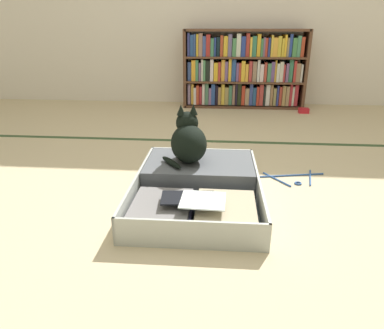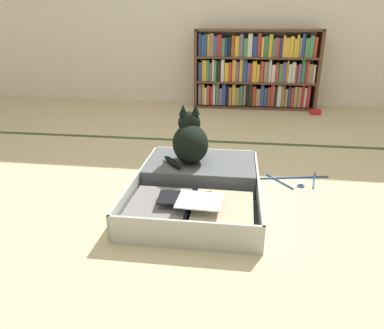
# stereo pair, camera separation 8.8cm
# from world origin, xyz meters

# --- Properties ---
(ground_plane) EXTENTS (10.00, 10.00, 0.00)m
(ground_plane) POSITION_xyz_m (0.00, 0.00, 0.00)
(ground_plane) COLOR #CEB88F
(tatami_border) EXTENTS (4.80, 0.05, 0.00)m
(tatami_border) POSITION_xyz_m (0.00, 0.93, 0.00)
(tatami_border) COLOR #354D2B
(tatami_border) RESTS_ON ground_plane
(bookshelf) EXTENTS (1.28, 0.30, 0.80)m
(bookshelf) POSITION_xyz_m (0.31, 2.23, 0.39)
(bookshelf) COLOR brown
(bookshelf) RESTS_ON ground_plane
(open_suitcase) EXTENTS (0.63, 0.87, 0.13)m
(open_suitcase) POSITION_xyz_m (-0.02, 0.03, 0.05)
(open_suitcase) COLOR #B5BAB2
(open_suitcase) RESTS_ON ground_plane
(black_cat) EXTENTS (0.28, 0.30, 0.31)m
(black_cat) POSITION_xyz_m (-0.08, 0.18, 0.24)
(black_cat) COLOR black
(black_cat) RESTS_ON open_suitcase
(clothes_hanger) EXTENTS (0.40, 0.24, 0.01)m
(clothes_hanger) POSITION_xyz_m (0.52, 0.27, 0.00)
(clothes_hanger) COLOR #2D5397
(clothes_hanger) RESTS_ON ground_plane
(small_red_pouch) EXTENTS (0.10, 0.07, 0.05)m
(small_red_pouch) POSITION_xyz_m (0.93, 1.96, 0.02)
(small_red_pouch) COLOR red
(small_red_pouch) RESTS_ON ground_plane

